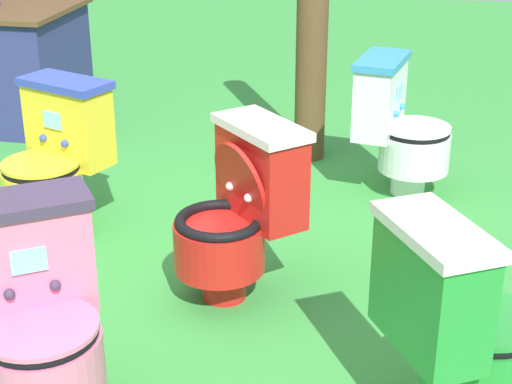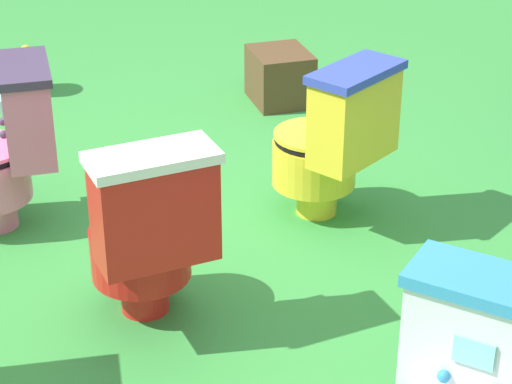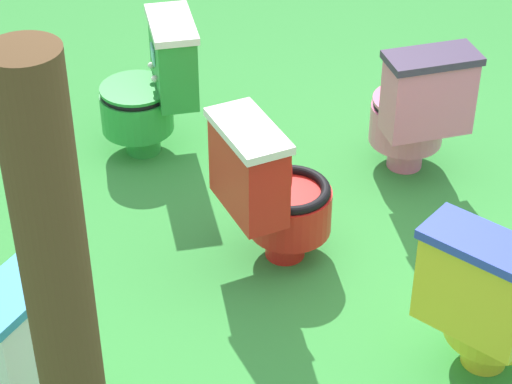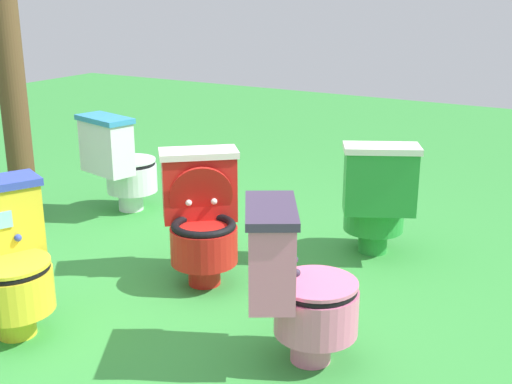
{
  "view_description": "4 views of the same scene",
  "coord_description": "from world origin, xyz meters",
  "px_view_note": "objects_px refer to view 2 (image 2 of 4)",
  "views": [
    {
      "loc": [
        0.95,
        -2.98,
        1.74
      ],
      "look_at": [
        0.55,
        -0.1,
        0.48
      ],
      "focal_mm": 56.89,
      "sensor_mm": 36.0,
      "label": 1
    },
    {
      "loc": [
        3.2,
        1.12,
        2.05
      ],
      "look_at": [
        0.27,
        0.28,
        0.47
      ],
      "focal_mm": 67.11,
      "sensor_mm": 36.0,
      "label": 2
    },
    {
      "loc": [
        -0.36,
        3.32,
        2.87
      ],
      "look_at": [
        0.5,
        0.09,
        0.47
      ],
      "focal_mm": 69.99,
      "sensor_mm": 36.0,
      "label": 3
    },
    {
      "loc": [
        -2.38,
        -2.08,
        1.6
      ],
      "look_at": [
        0.55,
        -0.37,
        0.54
      ],
      "focal_mm": 46.71,
      "sensor_mm": 36.0,
      "label": 4
    }
  ],
  "objects_px": {
    "toilet_yellow": "(332,141)",
    "small_crate": "(280,77)",
    "toilet_pink": "(5,147)",
    "toilet_red": "(147,231)",
    "lemon_bucket": "(28,73)"
  },
  "relations": [
    {
      "from": "toilet_yellow",
      "to": "small_crate",
      "type": "bearing_deg",
      "value": 48.3
    },
    {
      "from": "small_crate",
      "to": "lemon_bucket",
      "type": "distance_m",
      "value": 1.47
    },
    {
      "from": "toilet_yellow",
      "to": "small_crate",
      "type": "distance_m",
      "value": 1.4
    },
    {
      "from": "toilet_pink",
      "to": "toilet_yellow",
      "type": "bearing_deg",
      "value": -102.53
    },
    {
      "from": "toilet_red",
      "to": "toilet_pink",
      "type": "xyz_separation_m",
      "value": [
        -0.51,
        -0.85,
        -0.0
      ]
    },
    {
      "from": "toilet_red",
      "to": "toilet_yellow",
      "type": "xyz_separation_m",
      "value": [
        -0.95,
        0.47,
        -0.0
      ]
    },
    {
      "from": "toilet_pink",
      "to": "lemon_bucket",
      "type": "relative_size",
      "value": 2.63
    },
    {
      "from": "toilet_red",
      "to": "lemon_bucket",
      "type": "distance_m",
      "value": 2.5
    },
    {
      "from": "toilet_pink",
      "to": "small_crate",
      "type": "height_order",
      "value": "toilet_pink"
    },
    {
      "from": "toilet_red",
      "to": "lemon_bucket",
      "type": "relative_size",
      "value": 2.63
    },
    {
      "from": "toilet_yellow",
      "to": "lemon_bucket",
      "type": "distance_m",
      "value": 2.26
    },
    {
      "from": "toilet_red",
      "to": "toilet_pink",
      "type": "relative_size",
      "value": 1.0
    },
    {
      "from": "toilet_red",
      "to": "toilet_pink",
      "type": "height_order",
      "value": "same"
    },
    {
      "from": "toilet_yellow",
      "to": "small_crate",
      "type": "xyz_separation_m",
      "value": [
        -1.27,
        -0.56,
        -0.22
      ]
    },
    {
      "from": "small_crate",
      "to": "toilet_pink",
      "type": "bearing_deg",
      "value": -23.91
    }
  ]
}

